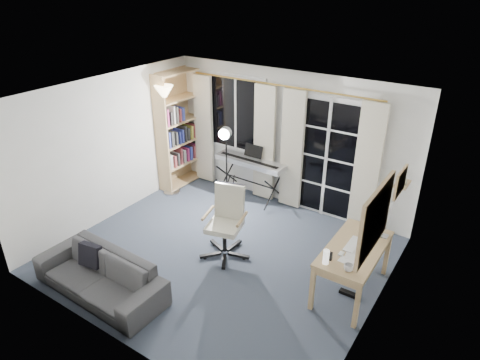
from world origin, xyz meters
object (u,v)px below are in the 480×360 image
studio_light (225,143)px  monitor (384,219)px  desk (354,253)px  sofa (98,270)px  keyboard_piano (250,163)px  mug (349,267)px  office_chair (227,215)px  torchiere_lamp (165,109)px  bookshelf (178,132)px

studio_light → monitor: (2.85, -0.46, -0.29)m
desk → sofa: size_ratio=0.68×
keyboard_piano → mug: 3.18m
keyboard_piano → office_chair: office_chair is taller
torchiere_lamp → keyboard_piano: 1.77m
monitor → sofa: bearing=-141.9°
keyboard_piano → desk: keyboard_piano is taller
office_chair → monitor: size_ratio=2.18×
mug → bookshelf: bearing=156.9°
desk → monitor: 0.60m
mug → sofa: 3.14m
torchiere_lamp → monitor: (4.03, -0.33, -0.72)m
desk → sofa: sofa is taller
keyboard_piano → studio_light: (-0.19, -0.48, 0.50)m
bookshelf → torchiere_lamp: (0.18, -0.47, 0.60)m
keyboard_piano → mug: bearing=-34.5°
office_chair → mug: bearing=-24.0°
office_chair → monitor: (2.06, 0.61, 0.31)m
torchiere_lamp → office_chair: torchiere_lamp is taller
bookshelf → sofa: bookshelf is taller
keyboard_piano → mug: size_ratio=12.07×
office_chair → monitor: bearing=2.3°
keyboard_piano → monitor: 2.83m
desk → monitor: monitor is taller
bookshelf → desk: 4.23m
desk → mug: size_ratio=11.41×
office_chair → keyboard_piano: bearing=96.7°
monitor → sofa: monitor is taller
office_chair → mug: (1.96, -0.34, 0.11)m
studio_light → mug: 3.13m
bookshelf → mug: (4.11, -1.75, -0.32)m
studio_light → mug: studio_light is taller
monitor → mug: monitor is taller
bookshelf → office_chair: bookshelf is taller
sofa → mug: bearing=27.0°
torchiere_lamp → office_chair: size_ratio=1.92×
torchiere_lamp → desk: size_ratio=1.61×
office_chair → monitor: 2.17m
office_chair → mug: 1.99m
torchiere_lamp → studio_light: 1.27m
monitor → mug: (-0.10, -0.95, -0.20)m
sofa → studio_light: bearing=90.1°
torchiere_lamp → office_chair: bearing=-25.6°
keyboard_piano → sofa: 3.28m
office_chair → bookshelf: bearing=132.4°
keyboard_piano → office_chair: (0.60, -1.56, -0.11)m
torchiere_lamp → mug: torchiere_lamp is taller
mug → torchiere_lamp: bearing=161.9°
bookshelf → studio_light: size_ratio=1.45×
torchiere_lamp → bookshelf: bearing=110.7°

